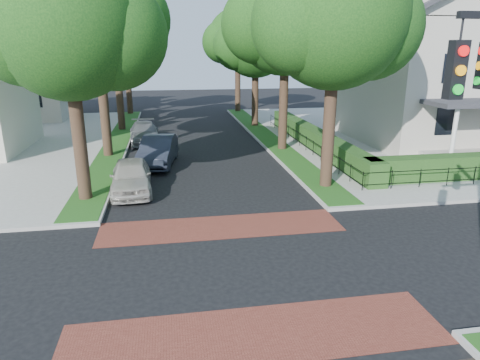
% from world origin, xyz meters
% --- Properties ---
extents(ground, '(120.00, 120.00, 0.00)m').
position_xyz_m(ground, '(0.00, 0.00, 0.00)').
color(ground, black).
rests_on(ground, ground).
extents(sidewalk_ne, '(30.00, 30.00, 0.15)m').
position_xyz_m(sidewalk_ne, '(19.50, 19.00, 0.07)').
color(sidewalk_ne, gray).
rests_on(sidewalk_ne, ground).
extents(crosswalk_far, '(9.00, 2.20, 0.01)m').
position_xyz_m(crosswalk_far, '(0.00, 3.20, 0.01)').
color(crosswalk_far, maroon).
rests_on(crosswalk_far, ground).
extents(crosswalk_near, '(9.00, 2.20, 0.01)m').
position_xyz_m(crosswalk_near, '(0.00, -3.20, 0.01)').
color(crosswalk_near, maroon).
rests_on(crosswalk_near, ground).
extents(grass_strip_ne, '(1.60, 29.80, 0.02)m').
position_xyz_m(grass_strip_ne, '(5.40, 19.10, 0.16)').
color(grass_strip_ne, '#1E4A15').
rests_on(grass_strip_ne, sidewalk_ne).
extents(grass_strip_nw, '(1.60, 29.80, 0.02)m').
position_xyz_m(grass_strip_nw, '(-5.40, 19.10, 0.16)').
color(grass_strip_nw, '#1E4A15').
rests_on(grass_strip_nw, sidewalk_nw).
extents(tree_right_near, '(7.75, 6.67, 10.66)m').
position_xyz_m(tree_right_near, '(5.60, 7.24, 7.63)').
color(tree_right_near, black).
rests_on(tree_right_near, sidewalk_ne).
extents(tree_right_mid, '(8.25, 7.09, 11.22)m').
position_xyz_m(tree_right_mid, '(5.61, 15.25, 7.99)').
color(tree_right_mid, black).
rests_on(tree_right_mid, sidewalk_ne).
extents(tree_right_far, '(7.25, 6.23, 9.74)m').
position_xyz_m(tree_right_far, '(5.60, 24.22, 6.91)').
color(tree_right_far, black).
rests_on(tree_right_far, sidewalk_ne).
extents(tree_right_back, '(7.50, 6.45, 10.20)m').
position_xyz_m(tree_right_back, '(5.60, 33.23, 7.27)').
color(tree_right_back, black).
rests_on(tree_right_back, sidewalk_ne).
extents(tree_left_near, '(7.50, 6.45, 10.20)m').
position_xyz_m(tree_left_near, '(-5.40, 7.23, 7.27)').
color(tree_left_near, black).
rests_on(tree_left_near, sidewalk_nw).
extents(tree_left_mid, '(8.00, 6.88, 11.48)m').
position_xyz_m(tree_left_mid, '(-5.39, 15.24, 8.34)').
color(tree_left_mid, black).
rests_on(tree_left_mid, sidewalk_nw).
extents(tree_left_far, '(7.00, 6.02, 9.86)m').
position_xyz_m(tree_left_far, '(-5.40, 24.22, 7.12)').
color(tree_left_far, black).
rests_on(tree_left_far, sidewalk_nw).
extents(tree_left_back, '(7.75, 6.66, 10.44)m').
position_xyz_m(tree_left_back, '(-5.40, 33.24, 7.41)').
color(tree_left_back, black).
rests_on(tree_left_back, sidewalk_nw).
extents(hedge_main_road, '(1.00, 18.00, 1.20)m').
position_xyz_m(hedge_main_road, '(7.70, 15.00, 0.75)').
color(hedge_main_road, '#1D3F16').
rests_on(hedge_main_road, sidewalk_ne).
extents(fence_main_road, '(0.06, 18.00, 0.90)m').
position_xyz_m(fence_main_road, '(6.90, 15.00, 0.60)').
color(fence_main_road, black).
rests_on(fence_main_road, sidewalk_ne).
extents(house_victorian, '(13.00, 13.05, 12.48)m').
position_xyz_m(house_victorian, '(17.51, 15.92, 6.02)').
color(house_victorian, '#B5AEA2').
rests_on(house_victorian, sidewalk_ne).
extents(house_left_far, '(10.00, 9.00, 10.14)m').
position_xyz_m(house_left_far, '(-15.49, 31.99, 5.04)').
color(house_left_far, '#B5AEA2').
rests_on(house_left_far, sidewalk_nw).
extents(parked_car_front, '(2.06, 4.58, 1.53)m').
position_xyz_m(parked_car_front, '(-3.60, 7.99, 0.76)').
color(parked_car_front, '#B4ADA2').
rests_on(parked_car_front, ground).
extents(parked_car_middle, '(2.44, 5.19, 1.64)m').
position_xyz_m(parked_car_middle, '(-2.44, 12.77, 0.82)').
color(parked_car_middle, '#1E232E').
rests_on(parked_car_middle, ground).
extents(parked_car_rear, '(2.35, 4.98, 1.41)m').
position_xyz_m(parked_car_rear, '(-3.50, 19.26, 0.70)').
color(parked_car_rear, slate).
rests_on(parked_car_rear, ground).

